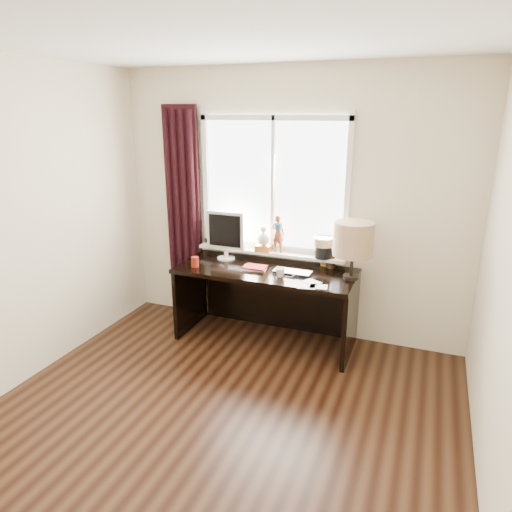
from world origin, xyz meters
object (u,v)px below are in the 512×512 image
at_px(laptop, 293,272).
at_px(monitor, 226,232).
at_px(desk, 269,289).
at_px(table_lamp, 353,240).
at_px(red_cup, 195,262).
at_px(mug, 280,272).

bearing_deg(laptop, monitor, 169.48).
distance_m(desk, monitor, 0.71).
height_order(desk, table_lamp, table_lamp).
bearing_deg(red_cup, table_lamp, 8.48).
bearing_deg(desk, monitor, 173.93).
bearing_deg(laptop, table_lamp, 8.50).
relative_size(mug, monitor, 0.18).
distance_m(mug, desk, 0.42).
bearing_deg(red_cup, monitor, 61.90).
xyz_separation_m(red_cup, desk, (0.66, 0.28, -0.29)).
xyz_separation_m(laptop, table_lamp, (0.52, 0.06, 0.35)).
bearing_deg(laptop, desk, 158.83).
distance_m(monitor, table_lamp, 1.29).
height_order(mug, red_cup, red_cup).
bearing_deg(laptop, mug, -121.66).
relative_size(laptop, mug, 4.00).
bearing_deg(mug, red_cup, -177.57).
bearing_deg(desk, laptop, -23.26).
height_order(red_cup, table_lamp, table_lamp).
xyz_separation_m(laptop, desk, (-0.28, 0.12, -0.26)).
xyz_separation_m(mug, desk, (-0.19, 0.24, -0.29)).
distance_m(laptop, red_cup, 0.95).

